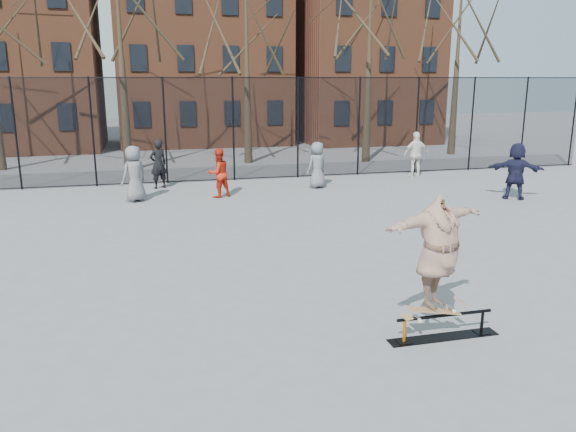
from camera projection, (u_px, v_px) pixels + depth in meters
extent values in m
plane|color=slate|center=(282.00, 311.00, 9.73)|extent=(100.00, 100.00, 0.00)
cube|color=black|center=(443.00, 337.00, 8.73)|extent=(1.80, 0.28, 0.01)
cylinder|color=#C8630B|center=(404.00, 331.00, 8.53)|extent=(0.05, 0.05, 0.37)
cylinder|color=black|center=(482.00, 322.00, 8.85)|extent=(0.05, 0.05, 0.37)
cylinder|color=black|center=(445.00, 315.00, 8.65)|extent=(1.59, 0.05, 0.05)
imported|color=#573482|center=(438.00, 255.00, 8.36)|extent=(2.17, 1.39, 1.73)
imported|color=slate|center=(134.00, 174.00, 18.20)|extent=(1.06, 1.00, 1.83)
imported|color=black|center=(158.00, 164.00, 20.41)|extent=(0.77, 0.66, 1.78)
imported|color=red|center=(218.00, 173.00, 18.89)|extent=(0.99, 0.90, 1.65)
imported|color=white|center=(416.00, 154.00, 22.84)|extent=(1.08, 0.45, 1.84)
imported|color=#1B1B36|center=(516.00, 171.00, 18.56)|extent=(1.76, 1.46, 1.89)
imported|color=slate|center=(317.00, 165.00, 20.48)|extent=(0.98, 0.83, 1.69)
cylinder|color=black|center=(16.00, 134.00, 19.92)|extent=(0.07, 0.07, 4.00)
cylinder|color=black|center=(93.00, 132.00, 20.54)|extent=(0.07, 0.07, 4.00)
cylinder|color=black|center=(165.00, 131.00, 21.16)|extent=(0.07, 0.07, 4.00)
cylinder|color=black|center=(233.00, 129.00, 21.78)|extent=(0.07, 0.07, 4.00)
cylinder|color=black|center=(298.00, 128.00, 22.40)|extent=(0.07, 0.07, 4.00)
cylinder|color=black|center=(359.00, 127.00, 23.02)|extent=(0.07, 0.07, 4.00)
cylinder|color=black|center=(417.00, 125.00, 23.64)|extent=(0.07, 0.07, 4.00)
cylinder|color=black|center=(472.00, 124.00, 24.26)|extent=(0.07, 0.07, 4.00)
cylinder|color=black|center=(524.00, 123.00, 24.88)|extent=(0.07, 0.07, 4.00)
cylinder|color=black|center=(573.00, 122.00, 25.50)|extent=(0.07, 0.07, 4.00)
cube|color=black|center=(202.00, 130.00, 21.50)|extent=(34.00, 0.01, 4.00)
cylinder|color=black|center=(200.00, 77.00, 21.03)|extent=(34.00, 0.04, 0.04)
cone|color=black|center=(123.00, 117.00, 24.00)|extent=(0.40, 0.40, 4.62)
cone|color=black|center=(245.00, 114.00, 26.54)|extent=(0.40, 0.40, 4.62)
cone|color=black|center=(364.00, 113.00, 26.62)|extent=(0.40, 0.40, 4.62)
cone|color=black|center=(454.00, 110.00, 29.16)|extent=(0.40, 0.40, 4.62)
cube|color=brown|center=(10.00, 39.00, 30.64)|extent=(9.00, 7.00, 12.00)
cube|color=brown|center=(203.00, 34.00, 33.02)|extent=(10.00, 7.00, 13.00)
cube|color=brown|center=(361.00, 53.00, 35.64)|extent=(8.00, 7.00, 11.00)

